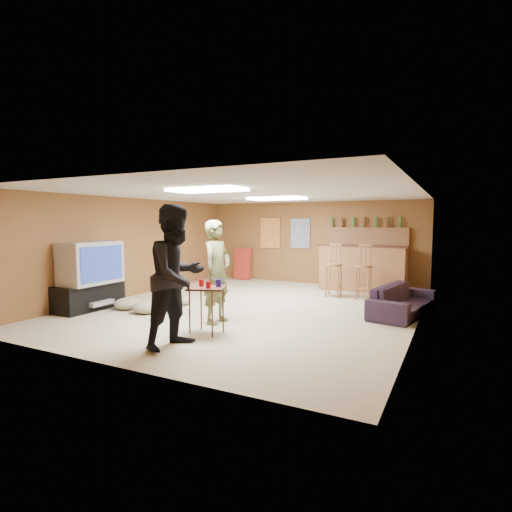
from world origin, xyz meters
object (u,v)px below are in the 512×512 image
at_px(sofa, 403,300).
at_px(person_olive, 217,272).
at_px(tv_body, 91,263).
at_px(person_black, 177,276).
at_px(bar_counter, 362,268).
at_px(tray_table, 206,310).

bearing_deg(sofa, person_olive, 137.23).
relative_size(tv_body, person_olive, 0.65).
xyz_separation_m(tv_body, person_black, (2.88, -1.06, 0.05)).
relative_size(bar_counter, person_olive, 1.17).
height_order(person_olive, person_black, person_black).
xyz_separation_m(tv_body, person_olive, (2.66, 0.25, -0.05)).
bearing_deg(person_olive, tray_table, -160.16).
bearing_deg(tv_body, person_olive, 5.41).
relative_size(person_olive, tray_table, 2.42).
xyz_separation_m(bar_counter, sofa, (1.20, -2.22, -0.28)).
distance_m(bar_counter, person_black, 5.67).
relative_size(tv_body, person_black, 0.58).
xyz_separation_m(tv_body, tray_table, (2.86, -0.36, -0.55)).
height_order(tv_body, sofa, tv_body).
xyz_separation_m(tv_body, bar_counter, (4.15, 4.45, -0.35)).
xyz_separation_m(person_black, sofa, (2.47, 3.29, -0.69)).
distance_m(person_black, sofa, 4.17).
bearing_deg(tray_table, person_black, -88.40).
relative_size(bar_counter, sofa, 1.10).
relative_size(tv_body, tray_table, 1.57).
bearing_deg(person_black, bar_counter, -3.68).
height_order(person_black, sofa, person_black).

